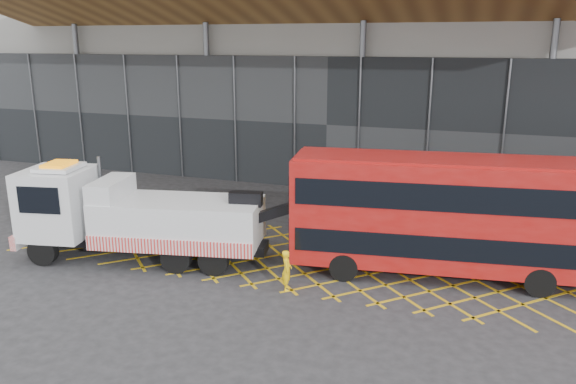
% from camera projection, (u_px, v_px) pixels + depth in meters
% --- Properties ---
extents(ground_plane, '(120.00, 120.00, 0.00)m').
position_uv_depth(ground_plane, '(214.00, 246.00, 25.15)').
color(ground_plane, '#272729').
extents(road_markings, '(26.36, 7.16, 0.01)m').
position_uv_depth(road_markings, '(316.00, 259.00, 23.60)').
color(road_markings, gold).
rests_on(road_markings, ground_plane).
extents(construction_building, '(55.00, 23.97, 18.00)m').
position_uv_depth(construction_building, '(354.00, 39.00, 38.92)').
color(construction_building, gray).
rests_on(construction_building, ground_plane).
extents(recovery_truck, '(11.91, 4.71, 4.13)m').
position_uv_depth(recovery_truck, '(132.00, 216.00, 23.19)').
color(recovery_truck, black).
rests_on(recovery_truck, ground_plane).
extents(bus_towed, '(11.83, 4.29, 4.71)m').
position_uv_depth(bus_towed, '(444.00, 212.00, 21.30)').
color(bus_towed, '#9E0F0C').
rests_on(bus_towed, ground_plane).
extents(worker, '(0.52, 0.64, 1.54)m').
position_uv_depth(worker, '(287.00, 270.00, 20.56)').
color(worker, yellow).
rests_on(worker, ground_plane).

